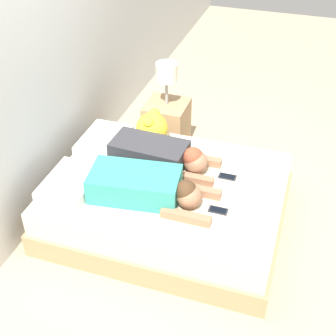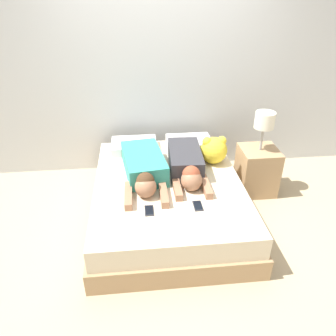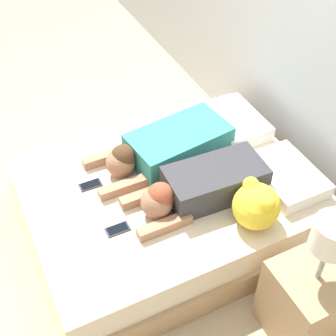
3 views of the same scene
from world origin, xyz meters
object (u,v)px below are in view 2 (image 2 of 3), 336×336
person_left (144,168)px  cell_phone_left (149,211)px  bed (168,198)px  pillow_head_right (189,143)px  plush_toy (214,150)px  person_right (187,164)px  pillow_head_left (134,146)px  cell_phone_right (198,206)px  nightstand (257,167)px

person_left → cell_phone_left: size_ratio=6.95×
bed → pillow_head_right: size_ratio=3.70×
plush_toy → person_right: bearing=-147.6°
bed → pillow_head_left: bearing=114.4°
pillow_head_right → cell_phone_left: bearing=-114.4°
person_left → cell_phone_left: person_left is taller
bed → person_right: person_right is taller
cell_phone_right → nightstand: 1.21m
pillow_head_right → cell_phone_left: pillow_head_right is taller
cell_phone_right → pillow_head_right: bearing=84.8°
person_left → bed: bearing=-22.8°
pillow_head_left → cell_phone_right: pillow_head_left is taller
plush_toy → bed: bearing=-148.2°
nightstand → pillow_head_left: bearing=165.8°
nightstand → cell_phone_left: bearing=-146.8°
bed → pillow_head_left: pillow_head_left is taller
pillow_head_left → cell_phone_right: 1.32m
cell_phone_left → plush_toy: plush_toy is taller
bed → person_right: 0.41m
person_left → nightstand: nightstand is taller
bed → cell_phone_right: (0.22, -0.46, 0.23)m
person_left → cell_phone_right: person_left is taller
person_right → cell_phone_left: size_ratio=6.28×
nightstand → person_right: bearing=-164.3°
pillow_head_right → cell_phone_left: size_ratio=3.51×
cell_phone_left → cell_phone_right: same height
pillow_head_left → nightstand: bearing=-14.2°
pillow_head_left → cell_phone_left: size_ratio=3.51×
plush_toy → pillow_head_left: bearing=155.6°
person_right → nightstand: bearing=15.7°
pillow_head_right → person_left: bearing=-131.9°
pillow_head_left → cell_phone_left: (0.11, -1.22, -0.05)m
cell_phone_right → nightstand: size_ratio=0.15×
pillow_head_left → pillow_head_right: same height
pillow_head_left → plush_toy: bearing=-24.4°
person_right → pillow_head_left: bearing=131.7°
bed → plush_toy: bearing=31.8°
nightstand → bed: bearing=-161.1°
bed → person_left: bearing=157.2°
pillow_head_left → pillow_head_right: (0.67, 0.00, 0.00)m
bed → pillow_head_right: 0.85m
pillow_head_left → cell_phone_right: size_ratio=3.51×
person_right → cell_phone_right: bearing=-88.6°
person_right → plush_toy: (0.33, 0.21, 0.05)m
bed → person_left: (-0.24, 0.10, 0.33)m
nightstand → pillow_head_right: bearing=154.5°
cell_phone_left → plush_toy: 1.13m
bed → nightstand: 1.16m
person_right → plush_toy: size_ratio=3.05×
pillow_head_left → cell_phone_left: bearing=-84.6°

